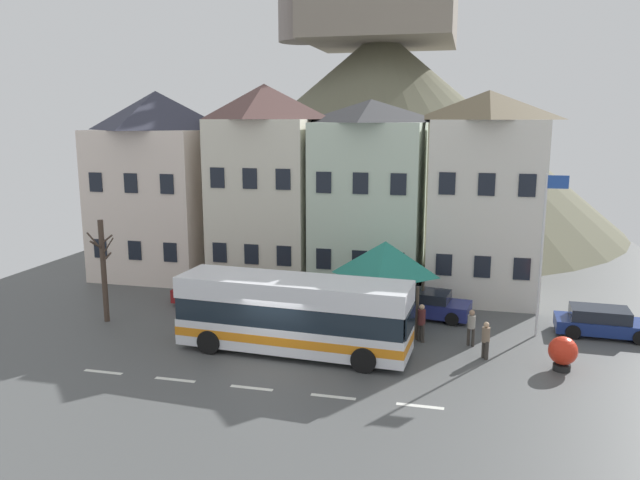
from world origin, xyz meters
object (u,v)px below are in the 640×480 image
at_px(harbour_buoy, 563,352).
at_px(flagpole, 544,244).
at_px(townhouse_03, 484,195).
at_px(bus_shelter, 385,259).
at_px(townhouse_02, 370,196).
at_px(parked_car_01, 427,304).
at_px(hilltop_castle, 380,124).
at_px(transit_bus, 294,315).
at_px(parked_car_02, 602,322).
at_px(pedestrian_02, 471,325).
at_px(townhouse_00, 160,184).
at_px(pedestrian_01, 486,339).
at_px(bare_tree_00, 103,269).
at_px(public_bench, 429,307).
at_px(pedestrian_00, 421,320).
at_px(townhouse_01, 266,186).
at_px(parked_car_00, 216,292).

bearing_deg(harbour_buoy, flagpole, 97.65).
bearing_deg(townhouse_03, bus_shelter, -124.16).
xyz_separation_m(townhouse_02, parked_car_01, (3.67, -4.82, -4.63)).
bearing_deg(townhouse_02, bus_shelter, -74.52).
relative_size(hilltop_castle, transit_bus, 4.27).
bearing_deg(townhouse_02, parked_car_02, -26.17).
distance_m(bus_shelter, pedestrian_02, 4.91).
bearing_deg(transit_bus, bus_shelter, 57.21).
xyz_separation_m(transit_bus, harbour_buoy, (10.54, 0.61, -0.83)).
height_order(townhouse_02, parked_car_02, townhouse_02).
height_order(townhouse_02, harbour_buoy, townhouse_02).
xyz_separation_m(townhouse_00, hilltop_castle, (10.40, 21.18, 3.45)).
xyz_separation_m(hilltop_castle, bus_shelter, (4.40, -27.82, -5.83)).
bearing_deg(townhouse_00, pedestrian_01, -26.90).
height_order(parked_car_01, harbour_buoy, harbour_buoy).
height_order(townhouse_02, hilltop_castle, hilltop_castle).
xyz_separation_m(parked_car_01, pedestrian_01, (2.64, -4.78, 0.16)).
distance_m(hilltop_castle, harbour_buoy, 34.65).
bearing_deg(hilltop_castle, bare_tree_00, -105.64).
distance_m(townhouse_03, parked_car_02, 9.12).
relative_size(bus_shelter, parked_car_02, 0.96).
distance_m(townhouse_02, parked_car_02, 13.54).
height_order(townhouse_00, hilltop_castle, hilltop_castle).
bearing_deg(hilltop_castle, transit_bus, -87.80).
bearing_deg(transit_bus, public_bench, 52.89).
height_order(transit_bus, parked_car_02, transit_bus).
bearing_deg(harbour_buoy, townhouse_02, 132.09).
bearing_deg(pedestrian_00, flagpole, 21.61).
relative_size(townhouse_01, transit_bus, 1.17).
height_order(townhouse_00, transit_bus, townhouse_00).
relative_size(harbour_buoy, bare_tree_00, 0.27).
bearing_deg(hilltop_castle, parked_car_00, -99.72).
bearing_deg(townhouse_00, flagpole, -16.78).
height_order(parked_car_02, flagpole, flagpole).
bearing_deg(public_bench, townhouse_03, 63.19).
bearing_deg(townhouse_01, pedestrian_01, -36.44).
relative_size(parked_car_02, pedestrian_00, 2.46).
relative_size(hilltop_castle, pedestrian_00, 24.71).
xyz_separation_m(townhouse_02, hilltop_castle, (-2.62, 21.39, 3.73)).
xyz_separation_m(transit_bus, pedestrian_01, (7.69, 1.14, -0.77)).
relative_size(townhouse_03, pedestrian_02, 6.89).
bearing_deg(parked_car_00, transit_bus, 135.15).
bearing_deg(townhouse_03, pedestrian_01, -89.39).
bearing_deg(pedestrian_00, parked_car_02, 19.14).
bearing_deg(transit_bus, hilltop_castle, 95.66).
relative_size(townhouse_00, parked_car_01, 2.67).
distance_m(pedestrian_01, flagpole, 5.25).
bearing_deg(public_bench, harbour_buoy, -45.15).
relative_size(parked_car_02, pedestrian_02, 2.60).
relative_size(townhouse_02, pedestrian_01, 6.86).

